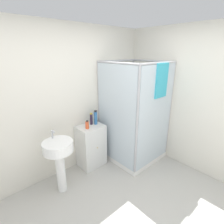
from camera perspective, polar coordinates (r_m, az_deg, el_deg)
name	(u,v)px	position (r m, az deg, el deg)	size (l,w,h in m)	color
wall_back	(64,103)	(3.02, -15.32, 2.83)	(6.40, 0.06, 2.50)	silver
wall_right	(212,105)	(3.23, 29.81, 1.96)	(0.06, 6.40, 2.50)	silver
shower_enclosure	(134,137)	(3.51, 7.18, -7.96)	(1.00, 1.03, 1.91)	white
vanity_cabinet	(91,146)	(3.34, -6.84, -10.85)	(0.47, 0.39, 0.80)	silver
sink	(59,155)	(2.74, -16.96, -13.14)	(0.44, 0.44, 0.98)	white
soap_dispenser	(87,125)	(3.05, -8.13, -4.24)	(0.06, 0.06, 0.16)	#E5562D
shampoo_bottle_tall_black	(91,119)	(3.20, -6.78, -2.23)	(0.05, 0.05, 0.22)	#281E33
shampoo_bottle_blue	(96,118)	(3.19, -5.38, -1.83)	(0.06, 0.06, 0.26)	#2D66A3
lotion_bottle_white	(87,123)	(3.14, -8.27, -3.73)	(0.04, 0.04, 0.14)	beige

